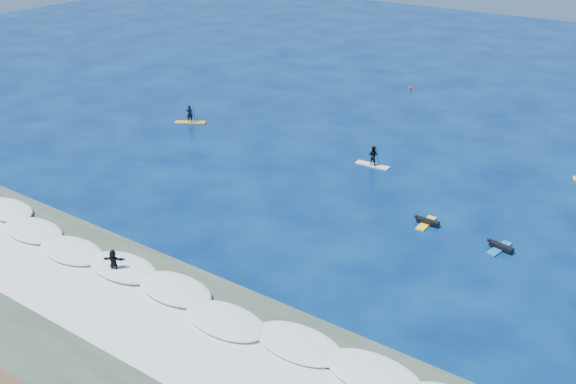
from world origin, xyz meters
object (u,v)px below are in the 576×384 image
Objects in this scene: prone_paddler_near at (427,222)px; marker_buoy at (410,89)px; sup_paddler_left at (190,117)px; prone_paddler_far at (500,247)px; sup_paddler_center at (373,157)px; wave_surfer at (114,262)px.

marker_buoy reaches higher than prone_paddler_near.
prone_paddler_far is at bearing -43.16° from sup_paddler_left.
prone_paddler_near is (25.94, -5.55, -0.46)m from sup_paddler_left.
sup_paddler_center reaches higher than prone_paddler_far.
wave_surfer reaches higher than marker_buoy.
sup_paddler_center is 14.14m from prone_paddler_far.
prone_paddler_near is at bearing 96.84° from prone_paddler_far.
sup_paddler_left is 31.48m from prone_paddler_far.
wave_surfer is at bearing -89.11° from sup_paddler_left.
sup_paddler_center reaches higher than prone_paddler_near.
wave_surfer is (-4.64, -22.14, 0.12)m from sup_paddler_center.
sup_paddler_center is 1.27× the size of prone_paddler_near.
prone_paddler_near is 0.97× the size of prone_paddler_far.
sup_paddler_left is at bearing -120.86° from marker_buoy.
sup_paddler_center reaches higher than marker_buoy.
prone_paddler_near is at bearing 22.75° from wave_surfer.
marker_buoy is at bearing 104.52° from sup_paddler_center.
marker_buoy is (-13.52, 26.32, 0.12)m from prone_paddler_near.
prone_paddler_far is at bearing -31.43° from sup_paddler_center.
wave_surfer reaches higher than prone_paddler_far.
prone_paddler_far is at bearing -55.33° from marker_buoy.
sup_paddler_left is 1.32× the size of wave_surfer.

